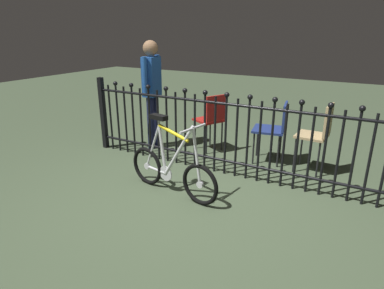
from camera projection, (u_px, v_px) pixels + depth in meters
The scene contains 7 objects.
ground_plane at pixel (192, 200), 3.63m from camera, with size 20.00×20.00×0.00m, color #404F37.
iron_fence at pixel (219, 131), 4.15m from camera, with size 4.14×0.07×1.10m.
bicycle at pixel (172, 169), 3.68m from camera, with size 1.25×0.40×0.90m.
chair_tan at pixel (319, 131), 4.16m from camera, with size 0.40×0.39×0.91m.
chair_red at pixel (212, 117), 4.93m from camera, with size 0.50×0.50×0.88m.
chair_navy at pixel (275, 126), 4.50m from camera, with size 0.48×0.48×0.85m.
person_visitor at pixel (152, 86), 4.95m from camera, with size 0.22×0.47×1.63m.
Camera 1 is at (1.58, -2.80, 1.78)m, focal length 30.78 mm.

